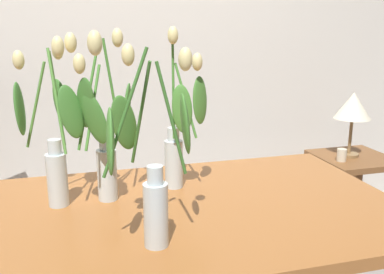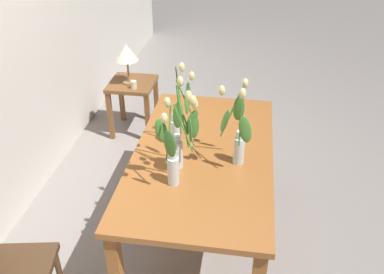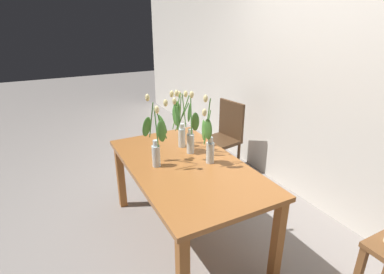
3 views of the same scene
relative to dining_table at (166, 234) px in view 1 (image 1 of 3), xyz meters
The scene contains 9 objects.
room_wall_rear 1.64m from the dining_table, 90.00° to the left, with size 9.00×0.10×2.70m, color silver.
dining_table is the anchor object (origin of this frame).
tulip_vase_0 0.37m from the dining_table, 149.43° to the left, with size 0.22×0.20×0.58m.
tulip_vase_1 0.48m from the dining_table, 160.04° to the left, with size 0.23×0.24×0.56m.
tulip_vase_2 0.39m from the dining_table, 112.41° to the right, with size 0.27×0.22×0.58m.
tulip_vase_3 0.34m from the dining_table, 62.99° to the left, with size 0.15×0.15×0.59m.
side_table 1.65m from the dining_table, 32.59° to the left, with size 0.44×0.44×0.55m.
table_lamp 1.64m from the dining_table, 33.69° to the left, with size 0.22×0.22×0.40m.
pillar_candle 1.50m from the dining_table, 33.41° to the left, with size 0.06×0.06×0.07m, color beige.
Camera 1 is at (-0.27, -1.29, 1.32)m, focal length 40.05 mm.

